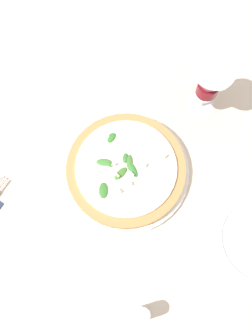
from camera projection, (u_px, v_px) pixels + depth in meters
The scene contains 4 objects.
ground_plane at pixel (123, 161), 0.96m from camera, with size 6.00×6.00×0.00m, color beige.
pizza_arugula_main at pixel (126, 170), 0.94m from camera, with size 0.30×0.30×0.05m.
wine_glass at pixel (209, 84), 0.90m from camera, with size 0.09×0.09×0.16m.
shaker_pepper at pixel (142, 314), 0.82m from camera, with size 0.03×0.03×0.07m.
Camera 1 is at (-0.21, -0.23, 0.91)m, focal length 42.00 mm.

